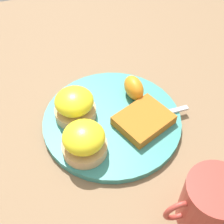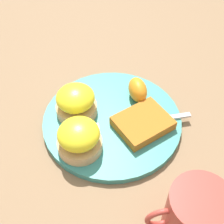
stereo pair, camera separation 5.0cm
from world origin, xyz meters
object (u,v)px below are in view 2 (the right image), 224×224
Objects in this scene: sandwich_benedict_right at (79,138)px; orange_wedge at (138,90)px; fork at (126,124)px; cup at (195,214)px; sandwich_benedict_left at (76,102)px; hashbrown_patty at (143,123)px.

sandwich_benedict_right reaches higher than orange_wedge.
orange_wedge is (-0.13, -0.11, -0.01)m from sandwich_benedict_right.
orange_wedge is at bearing -117.45° from fork.
orange_wedge is 0.49× the size of cup.
orange_wedge is at bearing -84.11° from cup.
orange_wedge is (-0.13, -0.02, -0.01)m from sandwich_benedict_left.
hashbrown_patty is (-0.12, -0.03, -0.02)m from sandwich_benedict_right.
sandwich_benedict_left is 0.11m from fork.
sandwich_benedict_left is 0.67× the size of cup.
sandwich_benedict_left is 0.82× the size of hashbrown_patty.
sandwich_benedict_right is (0.00, 0.09, 0.00)m from sandwich_benedict_left.
hashbrown_patty reaches higher than fork.
sandwich_benedict_left is 0.35× the size of fork.
cup is at bearing 95.89° from orange_wedge.
cup reaches higher than fork.
cup is (-0.07, 0.21, 0.03)m from fork.
sandwich_benedict_left is at bearing 10.35° from orange_wedge.
fork is at bearing 62.55° from orange_wedge.
orange_wedge is 0.08m from fork.
hashbrown_patty is 0.82× the size of cup.
sandwich_benedict_left is 0.09m from sandwich_benedict_right.
sandwich_benedict_right is 0.67× the size of cup.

